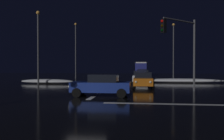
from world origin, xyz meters
TOP-DOWN VIEW (x-y plane):
  - ground at (0.00, 0.00)m, footprint 120.00×120.00m
  - stop_line_north at (0.00, 7.47)m, footprint 0.35×12.73m
  - centre_line_ns at (0.00, 19.07)m, footprint 22.00×0.15m
  - crosswalk_bar_east at (7.57, 0.00)m, footprint 12.73×0.40m
  - snow_bank_left_curb at (-8.27, 14.95)m, footprint 6.68×1.50m
  - snow_bank_right_curb at (8.27, 18.63)m, footprint 10.96×1.50m
  - sedan_orange at (3.49, 10.38)m, footprint 2.02×4.33m
  - sedan_white at (3.12, 16.96)m, footprint 2.02×4.33m
  - sedan_black at (3.43, 23.74)m, footprint 2.02×4.33m
  - sedan_red at (3.19, 29.96)m, footprint 2.02×4.33m
  - sedan_silver at (3.29, 36.37)m, footprint 2.02×4.33m
  - box_truck at (2.95, 43.01)m, footprint 2.68×8.28m
  - sedan_blue_crossing at (0.53, 3.18)m, footprint 4.33×2.02m
  - traffic_signal_ne at (6.65, 6.65)m, footprint 3.16×3.16m
  - streetlamp_right_far at (8.57, 29.07)m, footprint 0.44×0.44m
  - streetlamp_left_near at (-8.57, 13.07)m, footprint 0.44×0.44m
  - streetlamp_left_far at (-8.57, 29.07)m, footprint 0.44×0.44m

SIDE VIEW (x-z plane):
  - ground at x=0.00m, z-range -0.10..0.00m
  - stop_line_north at x=0.00m, z-range 0.00..0.01m
  - centre_line_ns at x=0.00m, z-range 0.00..0.01m
  - crosswalk_bar_east at x=7.57m, z-range 0.00..0.01m
  - snow_bank_right_curb at x=8.27m, z-range 0.00..0.55m
  - snow_bank_left_curb at x=-8.27m, z-range 0.00..0.56m
  - sedan_orange at x=3.49m, z-range 0.02..1.59m
  - sedan_white at x=3.12m, z-range 0.02..1.59m
  - sedan_black at x=3.43m, z-range 0.02..1.59m
  - sedan_red at x=3.19m, z-range 0.02..1.59m
  - sedan_silver at x=3.29m, z-range 0.02..1.59m
  - sedan_blue_crossing at x=0.53m, z-range 0.02..1.59m
  - box_truck at x=2.95m, z-range 0.17..3.25m
  - traffic_signal_ne at x=6.65m, z-range 1.17..7.33m
  - streetlamp_left_near at x=-8.57m, z-range 0.68..9.21m
  - streetlamp_right_far at x=8.57m, z-range 0.70..10.15m
  - streetlamp_left_far at x=-8.57m, z-range 0.70..10.60m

